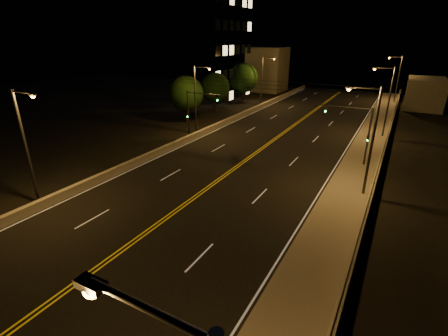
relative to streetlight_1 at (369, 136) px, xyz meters
The scene contains 22 objects.
road 13.02m from the streetlight_1, 163.43° to the right, with size 18.00×120.00×0.02m, color black.
sidewalk 6.02m from the streetlight_1, 101.71° to the right, with size 3.60×120.00×0.30m, color gray.
curb 6.56m from the streetlight_1, 127.00° to the right, with size 0.14×120.00×0.15m, color gray.
parapet_wall 5.53m from the streetlight_1, 74.64° to the right, with size 0.30×120.00×1.00m, color gray.
jersey_barrier 21.33m from the streetlight_1, behind, with size 0.45×120.00×0.74m, color gray.
distant_building_right 43.43m from the streetlight_1, 83.39° to the left, with size 6.00×10.00×5.20m, color #6C695B.
distant_building_left 55.81m from the streetlight_1, 119.53° to the left, with size 8.00×8.00×9.82m, color #6C695B.
parapet_rail 5.14m from the streetlight_1, 74.64° to the right, with size 0.06×0.06×120.00m, color black.
lane_markings 13.04m from the streetlight_1, 163.11° to the right, with size 17.32×116.00×0.00m.
streetlight_1 is the anchor object (origin of this frame).
streetlight_2 18.56m from the streetlight_1, 90.00° to the left, with size 2.55×0.28×8.69m.
streetlight_3 45.16m from the streetlight_1, 90.00° to the left, with size 2.55×0.28×8.69m.
streetlight_4 25.15m from the streetlight_1, 148.38° to the right, with size 2.55×0.28×8.69m.
streetlight_5 23.27m from the streetlight_1, 156.96° to the left, with size 2.55×0.28×8.69m.
streetlight_6 37.92m from the streetlight_1, 124.39° to the left, with size 2.55×0.28×8.69m.
traffic_signal_right 7.12m from the streetlight_1, 102.59° to the left, with size 5.11×0.31×5.95m.
traffic_signal_left 21.45m from the streetlight_1, 161.38° to the left, with size 5.11×0.31×5.95m.
overhead_wires 13.23m from the streetlight_1, 152.17° to the left, with size 22.00×0.03×0.83m.
building_tower 48.82m from the streetlight_1, 143.00° to the left, with size 24.00×15.00×32.68m.
tree_0 29.19m from the streetlight_1, 153.17° to the left, with size 5.09×5.09×6.90m.
tree_1 34.21m from the streetlight_1, 140.05° to the left, with size 4.82×4.82×6.53m.
tree_2 40.90m from the streetlight_1, 128.98° to the left, with size 5.56×5.56×7.54m.
Camera 1 is at (13.25, -2.49, 11.96)m, focal length 26.00 mm.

